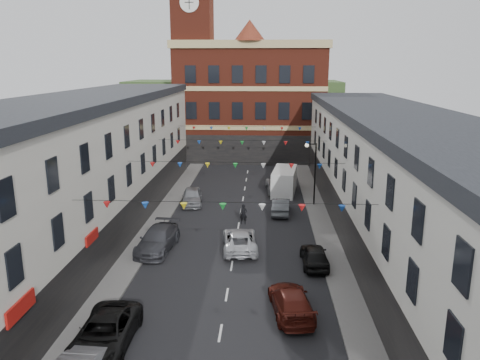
% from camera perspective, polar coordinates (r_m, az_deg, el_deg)
% --- Properties ---
extents(ground, '(160.00, 160.00, 0.00)m').
position_cam_1_polar(ground, '(31.53, -1.02, -10.44)').
color(ground, black).
rests_on(ground, ground).
extents(pavement_left, '(1.80, 64.00, 0.15)m').
position_cam_1_polar(pavement_left, '(34.46, -12.43, -8.46)').
color(pavement_left, '#605E5B').
rests_on(pavement_left, ground).
extents(pavement_right, '(1.80, 64.00, 0.15)m').
position_cam_1_polar(pavement_right, '(33.61, 11.19, -8.98)').
color(pavement_right, '#605E5B').
rests_on(pavement_right, ground).
extents(terrace_left, '(8.40, 56.00, 10.70)m').
position_cam_1_polar(terrace_left, '(33.62, -21.39, -0.22)').
color(terrace_left, beige).
rests_on(terrace_left, ground).
extents(terrace_right, '(8.40, 56.00, 9.70)m').
position_cam_1_polar(terrace_right, '(32.24, 20.46, -1.63)').
color(terrace_right, silver).
rests_on(terrace_right, ground).
extents(civic_building, '(20.60, 13.30, 18.50)m').
position_cam_1_polar(civic_building, '(66.81, 1.29, 9.72)').
color(civic_building, maroon).
rests_on(civic_building, ground).
extents(clock_tower, '(5.60, 5.60, 30.00)m').
position_cam_1_polar(clock_tower, '(64.40, -5.70, 15.55)').
color(clock_tower, maroon).
rests_on(clock_tower, ground).
extents(distant_hill, '(40.00, 14.00, 10.00)m').
position_cam_1_polar(distant_hill, '(91.21, -0.78, 8.86)').
color(distant_hill, '#304A22').
rests_on(distant_hill, ground).
extents(street_lamp, '(1.10, 0.36, 6.00)m').
position_cam_1_polar(street_lamp, '(43.84, 8.85, 1.76)').
color(street_lamp, black).
rests_on(street_lamp, ground).
extents(car_left_c, '(2.54, 5.44, 1.51)m').
position_cam_1_polar(car_left_c, '(23.91, -16.16, -17.49)').
color(car_left_c, black).
rests_on(car_left_c, ground).
extents(car_left_d, '(2.70, 5.69, 1.60)m').
position_cam_1_polar(car_left_d, '(34.31, -10.00, -7.14)').
color(car_left_d, '#3C3C43').
rests_on(car_left_d, ground).
extents(car_left_e, '(2.37, 4.78, 1.57)m').
position_cam_1_polar(car_left_e, '(44.82, -5.86, -1.99)').
color(car_left_e, gray).
rests_on(car_left_e, ground).
extents(car_right_c, '(2.65, 5.12, 1.42)m').
position_cam_1_polar(car_right_c, '(25.90, 6.24, -14.50)').
color(car_right_c, '#531810').
rests_on(car_right_c, ground).
extents(car_right_d, '(1.77, 4.18, 1.41)m').
position_cam_1_polar(car_right_d, '(31.72, 9.08, -9.08)').
color(car_right_d, black).
rests_on(car_right_d, ground).
extents(car_right_e, '(1.79, 4.41, 1.42)m').
position_cam_1_polar(car_right_e, '(41.96, 5.01, -3.18)').
color(car_right_e, '#4D5155').
rests_on(car_right_e, ground).
extents(car_right_f, '(2.86, 5.59, 1.51)m').
position_cam_1_polar(car_right_f, '(49.20, 4.73, -0.56)').
color(car_right_f, '#A7A9AC').
rests_on(car_right_f, ground).
extents(moving_car, '(2.84, 5.36, 1.44)m').
position_cam_1_polar(moving_car, '(33.91, -0.03, -7.32)').
color(moving_car, silver).
rests_on(moving_car, ground).
extents(white_van, '(2.91, 5.94, 2.52)m').
position_cam_1_polar(white_van, '(48.61, 5.42, -0.13)').
color(white_van, white).
rests_on(white_van, ground).
extents(pedestrian, '(0.66, 0.47, 1.70)m').
position_cam_1_polar(pedestrian, '(39.12, 0.43, -4.19)').
color(pedestrian, black).
rests_on(pedestrian, ground).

